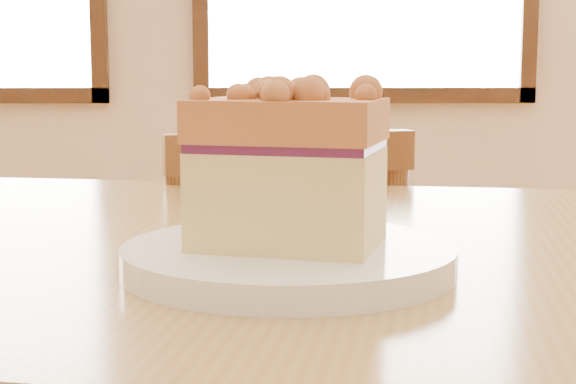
# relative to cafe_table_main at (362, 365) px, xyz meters

# --- Properties ---
(cafe_table_main) EXTENTS (1.22, 0.92, 0.75)m
(cafe_table_main) POSITION_rel_cafe_table_main_xyz_m (0.00, 0.00, 0.00)
(cafe_table_main) COLOR olive
(cafe_table_main) RESTS_ON ground
(plate) EXTENTS (0.24, 0.24, 0.02)m
(plate) POSITION_rel_cafe_table_main_xyz_m (-0.07, -0.11, 0.12)
(plate) COLOR white
(plate) RESTS_ON cafe_table_main
(cake_slice) EXTENTS (0.15, 0.13, 0.12)m
(cake_slice) POSITION_rel_cafe_table_main_xyz_m (-0.07, -0.11, 0.19)
(cake_slice) COLOR #FAE58D
(cake_slice) RESTS_ON plate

